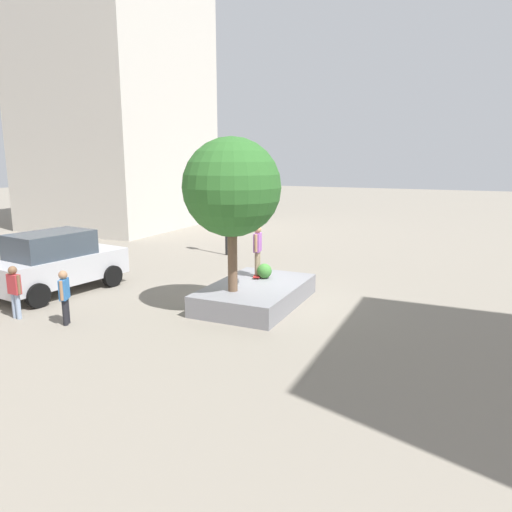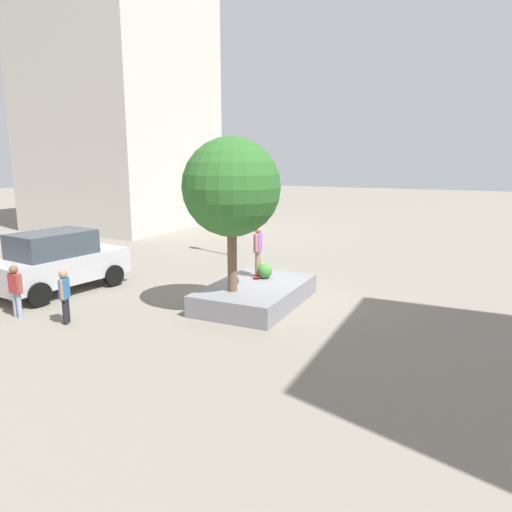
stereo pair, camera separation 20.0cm
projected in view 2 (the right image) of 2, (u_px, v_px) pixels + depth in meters
name	position (u px, v px, depth m)	size (l,w,h in m)	color
ground_plane	(266.00, 300.00, 15.18)	(120.00, 120.00, 0.00)	gray
planter_ledge	(256.00, 294.00, 14.69)	(4.09, 2.58, 0.63)	gray
plaza_tree	(231.00, 188.00, 13.32)	(2.81, 2.81, 4.44)	brown
boxwood_shrub	(265.00, 271.00, 15.35)	(0.48, 0.48, 0.48)	#3D7A33
skateboard	(258.00, 275.00, 15.57)	(0.83, 0.42, 0.07)	#A51E1E
skateboarder	(258.00, 246.00, 15.37)	(0.55, 0.26, 1.64)	#847056
sedan_parked	(58.00, 261.00, 15.89)	(4.69, 2.60, 2.08)	#B7B7BC
traffic_light_corner	(228.00, 189.00, 21.60)	(0.36, 0.37, 4.48)	black
bystander_watching	(65.00, 293.00, 12.84)	(0.46, 0.34, 1.51)	black
pedestrian_crossing	(15.00, 288.00, 13.33)	(0.24, 0.52, 1.52)	#8C9EB7
brick_midrise	(120.00, 62.00, 30.16)	(10.22, 8.98, 20.96)	beige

